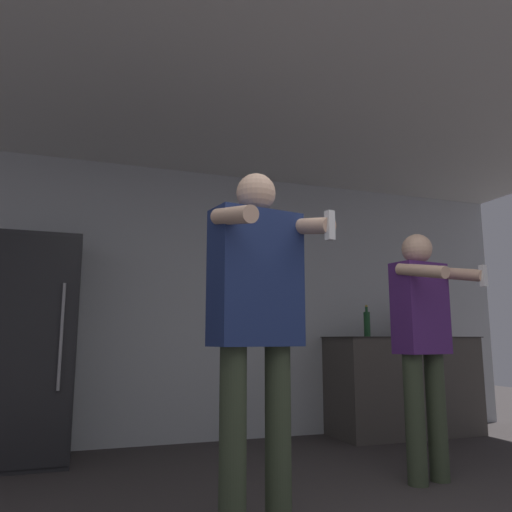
{
  "coord_description": "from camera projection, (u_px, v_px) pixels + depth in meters",
  "views": [
    {
      "loc": [
        -1.01,
        -1.31,
        0.92
      ],
      "look_at": [
        -0.21,
        1.0,
        1.33
      ],
      "focal_mm": 35.0,
      "sensor_mm": 36.0,
      "label": 1
    }
  ],
  "objects": [
    {
      "name": "bottle_amber_bourbon",
      "position": [
        402.0,
        325.0,
        5.09
      ],
      "size": [
        0.08,
        0.08,
        0.3
      ],
      "color": "silver",
      "rests_on": "counter"
    },
    {
      "name": "bottle_red_label",
      "position": [
        427.0,
        326.0,
        5.19
      ],
      "size": [
        0.07,
        0.07,
        0.27
      ],
      "color": "black",
      "rests_on": "counter"
    },
    {
      "name": "counter",
      "position": [
        403.0,
        385.0,
        4.96
      ],
      "size": [
        1.49,
        0.66,
        0.95
      ],
      "color": "#47423D",
      "rests_on": "ground_plane"
    },
    {
      "name": "bottle_short_whiskey",
      "position": [
        367.0,
        323.0,
        4.96
      ],
      "size": [
        0.06,
        0.06,
        0.32
      ],
      "color": "#194723",
      "rests_on": "counter"
    },
    {
      "name": "person_woman_foreground",
      "position": [
        257.0,
        314.0,
        2.43
      ],
      "size": [
        0.56,
        0.51,
        1.76
      ],
      "color": "#38422D",
      "rests_on": "ground_plane"
    },
    {
      "name": "bottle_dark_rum",
      "position": [
        415.0,
        324.0,
        5.14
      ],
      "size": [
        0.07,
        0.07,
        0.34
      ],
      "color": "maroon",
      "rests_on": "counter"
    },
    {
      "name": "person_man_side",
      "position": [
        423.0,
        333.0,
        3.39
      ],
      "size": [
        0.49,
        0.55,
        1.66
      ],
      "color": "#38422D",
      "rests_on": "ground_plane"
    },
    {
      "name": "refrigerator",
      "position": [
        36.0,
        347.0,
        3.89
      ],
      "size": [
        0.6,
        0.71,
        1.72
      ],
      "color": "#262628",
      "rests_on": "ground_plane"
    },
    {
      "name": "ceiling_slab",
      "position": [
        252.0,
        93.0,
        3.38
      ],
      "size": [
        7.0,
        3.85,
        0.05
      ],
      "color": "silver",
      "rests_on": "wall_back"
    },
    {
      "name": "wall_back",
      "position": [
        195.0,
        302.0,
        4.74
      ],
      "size": [
        7.0,
        0.06,
        2.55
      ],
      "color": "#B2B7BC",
      "rests_on": "ground_plane"
    }
  ]
}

